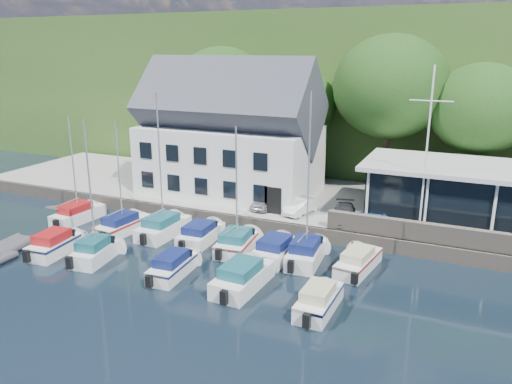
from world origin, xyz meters
TOP-DOWN VIEW (x-y plane):
  - ground at (0.00, 0.00)m, footprint 180.00×180.00m
  - quay at (0.00, 17.50)m, footprint 60.00×13.00m
  - quay_face at (0.00, 11.00)m, footprint 60.00×0.30m
  - hillside at (0.00, 62.00)m, footprint 160.00×75.00m
  - field_patch at (8.00, 70.00)m, footprint 50.00×30.00m
  - harbor_building at (-7.00, 16.50)m, footprint 14.40×8.20m
  - club_pavilion at (11.00, 16.00)m, footprint 13.20×7.20m
  - seawall at (12.00, 11.40)m, footprint 18.00×0.50m
  - gangway at (-16.50, 9.00)m, footprint 1.20×6.00m
  - car_silver at (-2.48, 13.52)m, footprint 1.63×3.36m
  - car_white at (0.37, 13.43)m, footprint 2.02×3.57m
  - car_dgrey at (3.67, 13.01)m, footprint 2.36×4.06m
  - car_blue at (5.89, 13.67)m, footprint 2.40×4.09m
  - flagpole at (8.74, 12.73)m, footprint 2.57×0.20m
  - tree_1 at (-10.54, 21.95)m, footprint 8.68×8.68m
  - tree_2 at (-3.63, 22.61)m, footprint 7.41×7.41m
  - tree_3 at (4.65, 22.63)m, footprint 9.39×9.39m
  - tree_4 at (11.58, 22.52)m, footprint 7.81×7.81m
  - boat_r1_0 at (-15.40, 7.53)m, footprint 2.19×6.31m
  - boat_r1_1 at (-10.78, 7.01)m, footprint 2.33×6.38m
  - boat_r1_2 at (-7.80, 7.68)m, footprint 2.25×6.40m
  - boat_r1_3 at (-4.84, 7.78)m, footprint 2.31×5.95m
  - boat_r1_4 at (-1.87, 7.30)m, footprint 2.65×5.78m
  - boat_r1_5 at (0.88, 7.19)m, footprint 2.21×5.75m
  - boat_r1_6 at (2.78, 7.44)m, footprint 2.39×5.99m
  - boat_r1_7 at (5.95, 7.66)m, footprint 2.51×6.24m
  - boat_r2_0 at (-12.33, 2.24)m, footprint 2.43×5.71m
  - boat_r2_1 at (-9.16, 2.38)m, footprint 2.53×5.28m
  - boat_r2_2 at (-3.68, 2.67)m, footprint 2.08×5.89m
  - boat_r2_3 at (0.69, 2.80)m, footprint 2.36×6.42m
  - boat_r2_4 at (5.24, 2.10)m, footprint 1.79×5.38m
  - dinghy_0 at (-15.41, 1.33)m, footprint 2.29×3.42m

SIDE VIEW (x-z plane):
  - ground at x=0.00m, z-range 0.00..0.00m
  - gangway at x=-16.50m, z-range -0.70..0.70m
  - dinghy_0 at x=-15.41m, z-range 0.00..0.75m
  - quay at x=0.00m, z-range 0.00..1.00m
  - quay_face at x=0.00m, z-range 0.00..1.00m
  - boat_r1_3 at x=-4.84m, z-range 0.00..1.35m
  - boat_r1_7 at x=5.95m, z-range 0.00..1.37m
  - boat_r2_2 at x=-3.68m, z-range 0.00..1.37m
  - boat_r2_4 at x=5.24m, z-range 0.00..1.44m
  - boat_r1_5 at x=0.88m, z-range 0.00..1.48m
  - boat_r2_0 at x=-12.33m, z-range 0.00..1.50m
  - boat_r2_3 at x=0.69m, z-range 0.00..1.56m
  - car_silver at x=-2.48m, z-range 1.00..2.10m
  - car_dgrey at x=3.67m, z-range 1.00..2.11m
  - car_white at x=0.37m, z-range 1.00..2.11m
  - seawall at x=12.00m, z-range 1.00..2.20m
  - car_blue at x=5.89m, z-range 1.00..2.31m
  - club_pavilion at x=11.00m, z-range 1.00..5.10m
  - boat_r1_1 at x=-10.78m, z-range 0.00..8.54m
  - boat_r1_4 at x=-1.87m, z-range 0.00..8.82m
  - boat_r1_0 at x=-15.40m, z-range 0.00..8.83m
  - boat_r2_1 at x=-9.16m, z-range 0.00..9.25m
  - boat_r1_2 at x=-7.80m, z-range 0.00..9.47m
  - boat_r1_6 at x=2.78m, z-range 0.00..9.60m
  - harbor_building at x=-7.00m, z-range 1.00..9.70m
  - tree_2 at x=-3.63m, z-range 1.00..11.12m
  - tree_4 at x=11.58m, z-range 1.00..11.68m
  - flagpole at x=8.74m, z-range 1.00..11.72m
  - tree_1 at x=-10.54m, z-range 1.00..12.87m
  - tree_3 at x=4.65m, z-range 1.00..13.84m
  - hillside at x=0.00m, z-range 0.00..16.00m
  - field_patch at x=8.00m, z-range 16.00..16.30m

